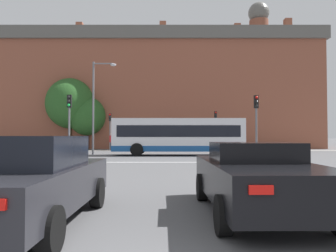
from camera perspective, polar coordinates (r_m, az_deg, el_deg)
name	(u,v)px	position (r m, az deg, el deg)	size (l,w,h in m)	color
stop_line_strip	(164,162)	(19.34, -0.71, -6.32)	(8.77, 0.30, 0.01)	silver
far_pavement	(166,150)	(34.88, -0.30, -4.27)	(69.75, 2.50, 0.01)	gray
brick_civic_building	(162,94)	(46.62, -1.03, 5.53)	(40.56, 16.19, 20.63)	brown
car_saloon_left	(31,180)	(6.25, -22.75, -8.65)	(1.97, 4.58, 1.55)	#232328
car_roadster_right	(258,177)	(6.83, 15.39, -8.64)	(2.13, 4.59, 1.42)	black
bus_crossing_lead	(179,136)	(26.26, 1.99, -1.71)	(10.33, 2.76, 2.92)	silver
traffic_light_far_left	(111,125)	(35.04, -9.85, 0.10)	(0.26, 0.31, 3.93)	slate
traffic_light_far_right	(217,124)	(34.68, 8.52, 0.33)	(0.26, 0.31, 4.14)	slate
traffic_light_near_left	(71,116)	(21.36, -16.62, 1.63)	(0.26, 0.31, 4.12)	slate
traffic_light_near_right	(258,117)	(20.87, 15.36, 1.58)	(0.26, 0.31, 4.06)	slate
street_lamp_junction	(98,98)	(27.90, -12.04, 4.72)	(1.98, 0.36, 7.73)	slate
pedestrian_waiting	(179,141)	(34.08, 1.92, -2.71)	(0.43, 0.44, 1.66)	#333851
pedestrian_walking_east	(112,140)	(35.12, -9.65, -2.44)	(0.30, 0.44, 1.85)	black
pedestrian_walking_west	(177,142)	(34.07, 1.59, -2.78)	(0.42, 0.45, 1.59)	black
tree_by_building	(88,116)	(39.48, -13.69, 1.65)	(4.30, 4.30, 6.12)	#4C3823
tree_kerbside	(72,104)	(40.27, -16.45, 3.78)	(5.64, 5.64, 8.33)	#4C3823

